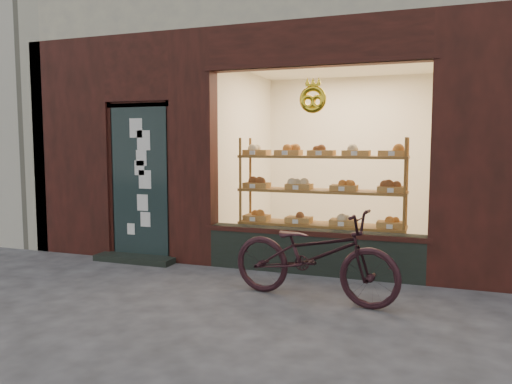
% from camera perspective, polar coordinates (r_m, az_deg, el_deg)
% --- Properties ---
extents(ground, '(90.00, 90.00, 0.00)m').
position_cam_1_polar(ground, '(4.61, -5.47, -15.08)').
color(ground, '#363637').
extents(display_shelf, '(2.20, 0.45, 1.70)m').
position_cam_1_polar(display_shelf, '(6.64, 7.44, -0.91)').
color(display_shelf, brown).
rests_on(display_shelf, ground).
extents(bicycle, '(1.89, 0.91, 0.95)m').
position_cam_1_polar(bicycle, '(5.24, 6.60, -7.13)').
color(bicycle, black).
rests_on(bicycle, ground).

